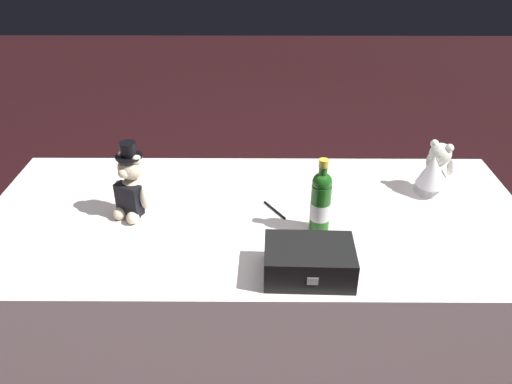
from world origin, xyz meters
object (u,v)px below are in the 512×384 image
Objects in this scene: teddy_bear_groom at (132,188)px; gift_case_black at (309,261)px; teddy_bear_bride at (436,171)px; champagne_bottle at (321,201)px; signing_pen at (274,209)px.

teddy_bear_groom reaches higher than gift_case_black.
teddy_bear_bride reaches higher than gift_case_black.
signing_pen is (-0.16, 0.13, -0.12)m from champagne_bottle.
champagne_bottle is 0.23m from signing_pen.
champagne_bottle is 0.99× the size of gift_case_black.
teddy_bear_groom is 0.53m from signing_pen.
signing_pen is at bearing 3.40° from teddy_bear_groom.
teddy_bear_groom is 1.04× the size of champagne_bottle.
teddy_bear_bride is at bearing 12.90° from signing_pen.
gift_case_black is (-0.06, -0.25, -0.07)m from champagne_bottle.
teddy_bear_groom is 1.03× the size of gift_case_black.
champagne_bottle is at bearing 76.79° from gift_case_black.
signing_pen is 0.39m from gift_case_black.
teddy_bear_bride is at bearing 29.45° from champagne_bottle.
champagne_bottle is at bearing -38.81° from signing_pen.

